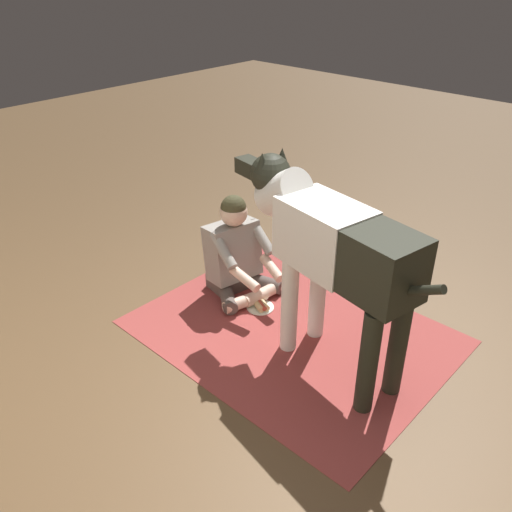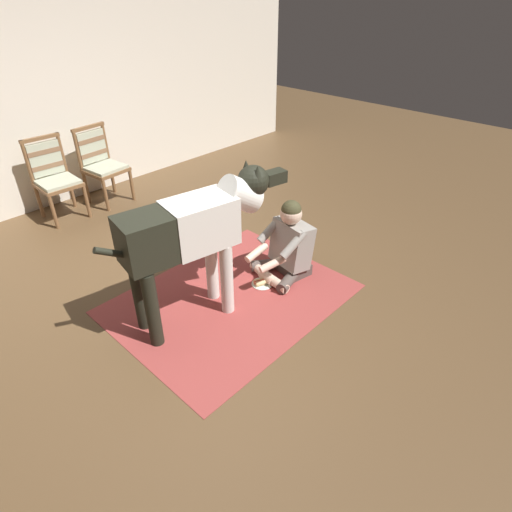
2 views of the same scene
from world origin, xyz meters
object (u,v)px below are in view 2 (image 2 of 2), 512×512
(dining_chair_left_of_pair, at_px, (53,175))
(hot_dog_on_plate, at_px, (262,282))
(dining_chair_right_of_pair, at_px, (100,161))
(person_sitting_on_floor, at_px, (287,246))
(large_dog, at_px, (194,230))

(dining_chair_left_of_pair, bearing_deg, hot_dog_on_plate, -77.28)
(dining_chair_left_of_pair, relative_size, dining_chair_right_of_pair, 1.00)
(dining_chair_right_of_pair, distance_m, person_sitting_on_floor, 2.92)
(person_sitting_on_floor, distance_m, large_dog, 1.12)
(dining_chair_right_of_pair, relative_size, person_sitting_on_floor, 1.21)
(dining_chair_right_of_pair, bearing_deg, large_dog, -103.57)
(dining_chair_right_of_pair, height_order, large_dog, large_dog)
(person_sitting_on_floor, xyz_separation_m, large_dog, (-0.97, 0.18, 0.51))
(dining_chair_right_of_pair, height_order, person_sitting_on_floor, dining_chair_right_of_pair)
(dining_chair_right_of_pair, xyz_separation_m, hot_dog_on_plate, (0.02, -2.84, -0.52))
(dining_chair_right_of_pair, xyz_separation_m, person_sitting_on_floor, (0.32, -2.90, -0.21))
(dining_chair_right_of_pair, bearing_deg, person_sitting_on_floor, -83.75)
(dining_chair_left_of_pair, distance_m, dining_chair_right_of_pair, 0.62)
(dining_chair_right_of_pair, distance_m, hot_dog_on_plate, 2.89)
(dining_chair_left_of_pair, relative_size, large_dog, 0.58)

